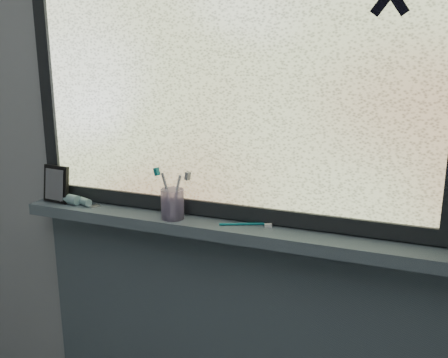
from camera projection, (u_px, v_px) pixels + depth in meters
name	position (u px, v px, depth m)	size (l,w,h in m)	color
wall_back	(250.00, 152.00, 1.62)	(3.00, 0.01, 2.50)	#9EA3A8
windowsill	(242.00, 232.00, 1.61)	(1.62, 0.14, 0.04)	#4B5B65
window_pane	(249.00, 63.00, 1.53)	(1.50, 0.01, 1.00)	silver
frame_bottom	(247.00, 213.00, 1.64)	(1.60, 0.03, 0.05)	black
frame_left	(46.00, 61.00, 1.80)	(0.05, 0.03, 1.10)	black
vanity_mirror	(56.00, 184.00, 1.85)	(0.11, 0.06, 0.14)	black
toothpaste_tube	(76.00, 200.00, 1.82)	(0.20, 0.04, 0.04)	silver
toothbrush_cup	(172.00, 204.00, 1.67)	(0.08, 0.08, 0.10)	#A898C9
toothbrush_lying	(242.00, 223.00, 1.61)	(0.19, 0.02, 0.01)	#0D737C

